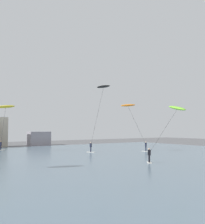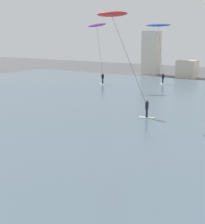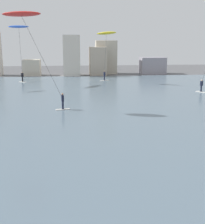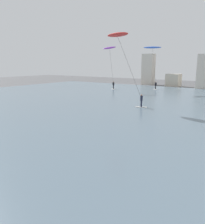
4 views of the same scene
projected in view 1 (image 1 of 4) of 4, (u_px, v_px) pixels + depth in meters
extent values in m
cube|color=slate|center=(19.00, 164.00, 27.18)|extent=(84.00, 52.00, 0.10)
cube|color=gray|center=(39.00, 139.00, 58.60)|extent=(4.91, 3.04, 3.26)
cube|color=silver|center=(146.00, 151.00, 41.97)|extent=(1.12, 1.42, 0.06)
cylinder|color=#191E33|center=(146.00, 149.00, 41.99)|extent=(0.20, 0.20, 0.78)
cube|color=#191E33|center=(146.00, 145.00, 42.04)|extent=(0.40, 0.37, 0.60)
sphere|color=beige|center=(146.00, 142.00, 42.07)|extent=(0.20, 0.20, 0.20)
cylinder|color=#333333|center=(137.00, 126.00, 41.56)|extent=(3.41, 0.62, 6.50)
ellipsoid|color=orange|center=(128.00, 105.00, 41.08)|extent=(2.60, 1.81, 0.59)
cube|color=silver|center=(1.00, 150.00, 44.17)|extent=(1.47, 0.81, 0.06)
cylinder|color=#191E33|center=(1.00, 148.00, 44.19)|extent=(0.20, 0.20, 0.78)
cube|color=#191E33|center=(1.00, 144.00, 44.24)|extent=(0.31, 0.39, 0.60)
sphere|color=tan|center=(1.00, 142.00, 44.27)|extent=(0.20, 0.20, 0.20)
cylinder|color=#333333|center=(3.00, 126.00, 43.10)|extent=(0.08, 3.26, 6.35)
ellipsoid|color=yellow|center=(6.00, 107.00, 41.97)|extent=(3.23, 2.43, 0.76)
cube|color=silver|center=(91.00, 152.00, 40.34)|extent=(1.09, 1.43, 0.06)
cylinder|color=#191E33|center=(91.00, 150.00, 40.37)|extent=(0.20, 0.20, 0.78)
cube|color=#191E33|center=(91.00, 145.00, 40.41)|extent=(0.40, 0.36, 0.60)
sphere|color=beige|center=(91.00, 143.00, 40.44)|extent=(0.20, 0.20, 0.20)
cylinder|color=#333333|center=(97.00, 116.00, 40.43)|extent=(1.42, 1.69, 9.49)
ellipsoid|color=black|center=(103.00, 87.00, 40.47)|extent=(2.53, 1.12, 0.91)
cube|color=silver|center=(149.00, 163.00, 27.82)|extent=(1.24, 1.36, 0.06)
cylinder|color=black|center=(149.00, 159.00, 27.85)|extent=(0.20, 0.20, 0.78)
cube|color=black|center=(149.00, 153.00, 27.90)|extent=(0.40, 0.39, 0.60)
sphere|color=tan|center=(149.00, 149.00, 27.92)|extent=(0.20, 0.20, 0.20)
cylinder|color=#333333|center=(163.00, 131.00, 27.85)|extent=(2.39, 2.13, 4.92)
ellipsoid|color=#7AD133|center=(177.00, 108.00, 27.82)|extent=(1.05, 2.58, 0.94)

